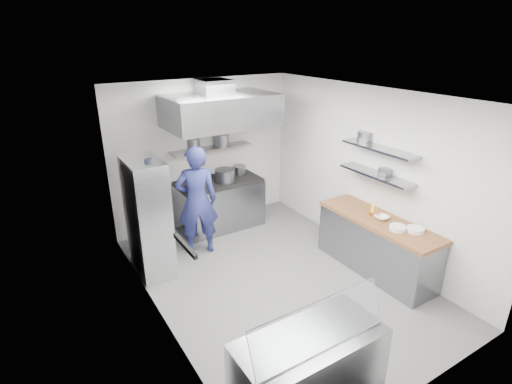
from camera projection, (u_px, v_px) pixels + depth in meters
floor at (276, 279)px, 6.18m from camera, size 5.00×5.00×0.00m
ceiling at (280, 95)px, 5.14m from camera, size 5.00×5.00×0.00m
wall_back at (204, 153)px, 7.63m from camera, size 3.60×2.80×0.02m
wall_front at (432, 282)px, 3.69m from camera, size 3.60×2.80×0.02m
wall_left at (155, 225)px, 4.78m from camera, size 2.80×5.00×0.02m
wall_right at (368, 174)px, 6.54m from camera, size 2.80×5.00×0.02m
gas_range at (220, 205)px, 7.72m from camera, size 1.60×0.80×0.90m
cooktop at (219, 182)px, 7.54m from camera, size 1.57×0.78×0.06m
stock_pot_left at (204, 178)px, 7.37m from camera, size 0.28×0.28×0.20m
stock_pot_mid at (225, 176)px, 7.42m from camera, size 0.38×0.38×0.24m
stock_pot_right at (239, 170)px, 7.87m from camera, size 0.26×0.26×0.16m
over_range_shelf at (212, 149)px, 7.51m from camera, size 1.60×0.30×0.04m
shelf_pot_a at (193, 143)px, 7.46m from camera, size 0.26×0.26×0.18m
shelf_pot_b at (222, 140)px, 7.59m from camera, size 0.27×0.27×0.22m
extractor_hood at (221, 110)px, 6.90m from camera, size 1.90×1.15×0.55m
hood_duct at (214, 87)px, 6.93m from camera, size 0.55×0.55×0.24m
red_firebox at (140, 164)px, 6.97m from camera, size 0.22×0.10×0.26m
chef at (197, 201)px, 6.64m from camera, size 0.79×0.64×1.89m
wire_rack at (148, 217)px, 6.10m from camera, size 0.50×0.90×1.85m
rack_bin_a at (153, 230)px, 5.98m from camera, size 0.15×0.19×0.17m
rack_bin_b at (142, 191)px, 6.09m from camera, size 0.15×0.19×0.17m
rack_jar at (149, 165)px, 5.67m from camera, size 0.11×0.11×0.18m
knife_strip at (185, 246)px, 4.03m from camera, size 0.04×0.55×0.05m
prep_counter_base at (376, 247)px, 6.28m from camera, size 0.62×2.00×0.84m
prep_counter_top at (379, 221)px, 6.11m from camera, size 0.65×2.04×0.06m
plate_stack_a at (415, 230)px, 5.70m from camera, size 0.25×0.25×0.06m
plate_stack_b at (398, 228)px, 5.75m from camera, size 0.24×0.24×0.06m
copper_pan at (374, 213)px, 6.23m from camera, size 0.18×0.18×0.06m
squeeze_bottle at (373, 210)px, 6.18m from camera, size 0.06×0.06×0.18m
mixing_bowl at (381, 217)px, 6.09m from camera, size 0.23×0.23×0.05m
wall_shelf_lower at (376, 175)px, 6.19m from camera, size 0.30×1.30×0.04m
wall_shelf_upper at (379, 149)px, 6.03m from camera, size 0.30×1.30×0.04m
shelf_pot_c at (385, 172)px, 6.10m from camera, size 0.20×0.20×0.10m
shelf_pot_d at (366, 136)px, 6.42m from camera, size 0.28×0.28×0.14m
display_case at (308, 371)px, 3.95m from camera, size 1.50×0.70×0.85m
display_glass at (320, 326)px, 3.62m from camera, size 1.47×0.19×0.42m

